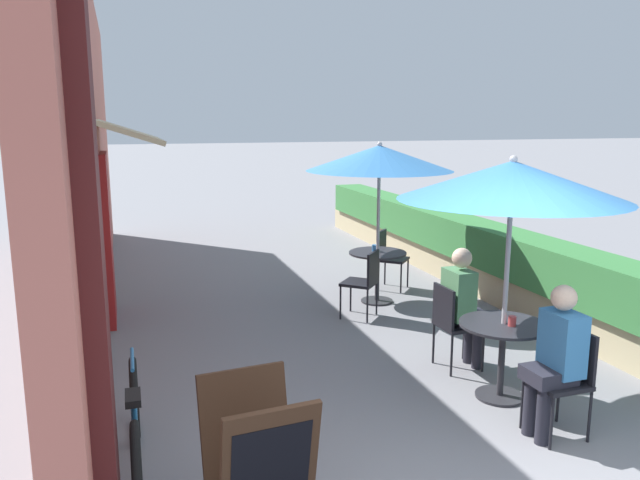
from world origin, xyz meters
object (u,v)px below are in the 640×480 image
object	(u,v)px
coffee_cup_mid	(374,248)
patio_table_near	(503,343)
bicycle_leaning	(136,430)
menu_board	(257,471)
patio_table_mid	(377,265)
seated_patron_near_right	(463,302)
patio_umbrella_near	(512,181)
cafe_chair_mid_left	(388,254)
seated_patron_near_left	(556,355)
patio_umbrella_mid	(379,158)
coffee_cup_near	(512,321)
cafe_chair_near_right	(453,320)
cafe_chair_mid_right	(365,278)
cafe_chair_near_left	(566,373)

from	to	relation	value
coffee_cup_mid	patio_table_near	bearing A→B (deg)	-91.45
bicycle_leaning	menu_board	world-z (taller)	menu_board
patio_table_mid	coffee_cup_mid	world-z (taller)	coffee_cup_mid
seated_patron_near_right	patio_table_mid	bearing A→B (deg)	176.75
patio_umbrella_near	menu_board	distance (m)	3.23
cafe_chair_mid_left	bicycle_leaning	size ratio (longest dim) A/B	0.49
seated_patron_near_left	bicycle_leaning	bearing A→B (deg)	80.87
patio_umbrella_mid	patio_table_near	bearing A→B (deg)	-91.85
coffee_cup_near	patio_umbrella_mid	world-z (taller)	patio_umbrella_mid
cafe_chair_near_right	patio_table_mid	world-z (taller)	cafe_chair_near_right
cafe_chair_near_right	seated_patron_near_right	xyz separation A→B (m)	(0.11, 0.00, 0.17)
patio_umbrella_mid	cafe_chair_mid_left	distance (m)	1.64
coffee_cup_mid	menu_board	distance (m)	5.25
patio_table_near	seated_patron_near_right	size ratio (longest dim) A/B	0.63
cafe_chair_mid_right	coffee_cup_mid	bearing A→B (deg)	10.02
cafe_chair_near_left	coffee_cup_near	distance (m)	0.69
bicycle_leaning	menu_board	bearing A→B (deg)	-57.14
patio_table_mid	coffee_cup_near	bearing A→B (deg)	-91.31
cafe_chair_near_right	cafe_chair_mid_right	xyz separation A→B (m)	(-0.23, 1.80, 0.00)
seated_patron_near_right	patio_umbrella_mid	world-z (taller)	patio_umbrella_mid
patio_table_near	cafe_chair_mid_left	distance (m)	3.77
coffee_cup_near	cafe_chair_mid_left	xyz separation A→B (m)	(0.50, 3.81, -0.23)
seated_patron_near_right	bicycle_leaning	world-z (taller)	seated_patron_near_right
cafe_chair_mid_right	bicycle_leaning	distance (m)	4.03
seated_patron_near_right	cafe_chair_mid_left	xyz separation A→B (m)	(0.51, 3.00, -0.17)
patio_table_near	cafe_chair_near_right	world-z (taller)	cafe_chair_near_right
cafe_chair_near_left	coffee_cup_near	bearing A→B (deg)	4.46
patio_umbrella_near	cafe_chair_near_right	xyz separation A→B (m)	(-0.09, 0.73, -1.47)
patio_umbrella_near	cafe_chair_mid_left	xyz separation A→B (m)	(0.53, 3.73, -1.47)
cafe_chair_near_left	coffee_cup_mid	distance (m)	3.94
patio_table_near	menu_board	bearing A→B (deg)	-152.12
coffee_cup_near	coffee_cup_mid	bearing A→B (deg)	89.07
patio_umbrella_near	cafe_chair_near_left	distance (m)	1.64
coffee_cup_mid	bicycle_leaning	size ratio (longest dim) A/B	0.05
coffee_cup_near	cafe_chair_mid_left	bearing A→B (deg)	82.51
coffee_cup_mid	cafe_chair_mid_left	bearing A→B (deg)	49.99
seated_patron_near_left	coffee_cup_near	bearing A→B (deg)	-5.36
cafe_chair_near_right	patio_umbrella_mid	size ratio (longest dim) A/B	0.40
patio_table_near	menu_board	distance (m)	2.87
patio_umbrella_near	seated_patron_near_left	world-z (taller)	patio_umbrella_near
cafe_chair_near_right	cafe_chair_mid_left	bearing A→B (deg)	167.00
coffee_cup_near	cafe_chair_near_right	bearing A→B (deg)	98.41
cafe_chair_near_right	coffee_cup_near	size ratio (longest dim) A/B	9.67
menu_board	patio_umbrella_near	bearing A→B (deg)	21.99
cafe_chair_mid_left	menu_board	bearing A→B (deg)	10.23
cafe_chair_near_left	cafe_chair_mid_left	distance (m)	4.48
patio_umbrella_mid	coffee_cup_near	bearing A→B (deg)	-91.31
patio_table_near	coffee_cup_mid	distance (m)	3.21
cafe_chair_near_left	patio_table_mid	world-z (taller)	cafe_chair_near_left
patio_umbrella_mid	coffee_cup_mid	bearing A→B (deg)	106.71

